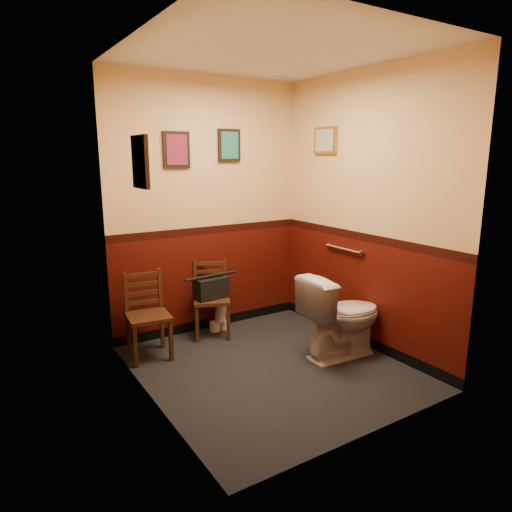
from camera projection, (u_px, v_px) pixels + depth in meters
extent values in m
cube|color=black|center=(271.00, 368.00, 4.16)|extent=(2.20, 2.40, 0.00)
cube|color=silver|center=(273.00, 51.00, 3.58)|extent=(2.20, 2.40, 0.00)
cube|color=#410C06|center=(209.00, 208.00, 4.86)|extent=(2.20, 0.00, 2.70)
cube|color=#410C06|center=(378.00, 244.00, 2.88)|extent=(2.20, 0.00, 2.70)
cube|color=#410C06|center=(146.00, 233.00, 3.30)|extent=(0.00, 2.40, 2.70)
cube|color=#410C06|center=(365.00, 213.00, 4.44)|extent=(0.00, 2.40, 2.70)
cylinder|color=silver|center=(343.00, 249.00, 4.72)|extent=(0.03, 0.50, 0.03)
cylinder|color=silver|center=(362.00, 253.00, 4.52)|extent=(0.02, 0.06, 0.06)
cylinder|color=silver|center=(328.00, 245.00, 4.93)|extent=(0.02, 0.06, 0.06)
cube|color=black|center=(176.00, 150.00, 4.53)|extent=(0.28, 0.03, 0.36)
cube|color=maroon|center=(177.00, 150.00, 4.52)|extent=(0.22, 0.01, 0.30)
cube|color=black|center=(229.00, 145.00, 4.84)|extent=(0.26, 0.03, 0.34)
cube|color=#237268|center=(230.00, 145.00, 4.82)|extent=(0.20, 0.01, 0.28)
cube|color=black|center=(140.00, 162.00, 3.28)|extent=(0.03, 0.30, 0.38)
cube|color=tan|center=(142.00, 162.00, 3.29)|extent=(0.01, 0.24, 0.31)
cube|color=olive|center=(325.00, 140.00, 4.78)|extent=(0.03, 0.34, 0.28)
cube|color=tan|center=(324.00, 140.00, 4.77)|extent=(0.01, 0.28, 0.22)
imported|color=white|center=(342.00, 316.00, 4.33)|extent=(0.84, 0.50, 0.80)
cylinder|color=silver|center=(358.00, 347.00, 4.46)|extent=(0.12, 0.12, 0.12)
cylinder|color=silver|center=(359.00, 328.00, 4.42)|extent=(0.02, 0.02, 0.34)
cube|color=#422413|center=(148.00, 316.00, 4.30)|extent=(0.42, 0.42, 0.04)
cube|color=#422413|center=(135.00, 346.00, 4.13)|extent=(0.04, 0.04, 0.41)
cube|color=#422413|center=(129.00, 334.00, 4.42)|extent=(0.04, 0.04, 0.41)
cube|color=#422413|center=(171.00, 340.00, 4.27)|extent=(0.04, 0.04, 0.41)
cube|color=#422413|center=(162.00, 328.00, 4.56)|extent=(0.04, 0.04, 0.41)
cube|color=#422413|center=(126.00, 293.00, 4.33)|extent=(0.04, 0.04, 0.41)
cube|color=#422413|center=(160.00, 289.00, 4.47)|extent=(0.04, 0.04, 0.41)
cube|color=#422413|center=(144.00, 302.00, 4.43)|extent=(0.31, 0.06, 0.04)
cube|color=#422413|center=(143.00, 293.00, 4.41)|extent=(0.31, 0.06, 0.04)
cube|color=#422413|center=(143.00, 284.00, 4.39)|extent=(0.31, 0.06, 0.04)
cube|color=#422413|center=(142.00, 275.00, 4.37)|extent=(0.31, 0.06, 0.04)
cube|color=#422413|center=(211.00, 300.00, 4.83)|extent=(0.49, 0.49, 0.04)
cube|color=#422413|center=(197.00, 324.00, 4.69)|extent=(0.05, 0.05, 0.40)
cube|color=#422413|center=(196.00, 313.00, 5.00)|extent=(0.05, 0.05, 0.40)
cube|color=#422413|center=(228.00, 322.00, 4.74)|extent=(0.05, 0.05, 0.40)
cube|color=#422413|center=(225.00, 312.00, 5.05)|extent=(0.05, 0.05, 0.40)
cube|color=#422413|center=(195.00, 278.00, 4.92)|extent=(0.05, 0.04, 0.40)
cube|color=#422413|center=(225.00, 277.00, 4.97)|extent=(0.05, 0.04, 0.40)
cube|color=#422413|center=(210.00, 287.00, 4.97)|extent=(0.29, 0.14, 0.04)
cube|color=#422413|center=(210.00, 279.00, 4.95)|extent=(0.29, 0.14, 0.04)
cube|color=#422413|center=(210.00, 271.00, 4.93)|extent=(0.29, 0.14, 0.04)
cube|color=#422413|center=(210.00, 263.00, 4.91)|extent=(0.29, 0.14, 0.04)
cube|color=black|center=(211.00, 288.00, 4.80)|extent=(0.37, 0.21, 0.22)
cylinder|color=black|center=(211.00, 276.00, 4.77)|extent=(0.31, 0.06, 0.03)
cylinder|color=silver|center=(215.00, 326.00, 5.03)|extent=(0.12, 0.12, 0.11)
cylinder|color=silver|center=(225.00, 324.00, 5.09)|extent=(0.12, 0.12, 0.11)
cylinder|color=silver|center=(220.00, 316.00, 5.03)|extent=(0.12, 0.12, 0.11)
cylinder|color=silver|center=(221.00, 308.00, 4.99)|extent=(0.12, 0.12, 0.11)
cylinder|color=silver|center=(219.00, 298.00, 4.99)|extent=(0.12, 0.12, 0.11)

